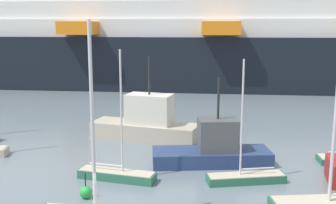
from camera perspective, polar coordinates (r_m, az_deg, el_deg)
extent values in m
cylinder|color=silver|center=(17.33, -10.64, -2.60)|extent=(0.15, 0.15, 8.40)
cube|color=#2D6B51|center=(23.76, 10.95, -10.58)|extent=(4.57, 2.38, 0.45)
cube|color=beige|center=(23.67, 10.97, -10.02)|extent=(4.38, 2.24, 0.04)
cylinder|color=silver|center=(22.63, 10.41, -2.33)|extent=(0.11, 0.11, 6.57)
cylinder|color=silver|center=(23.77, 12.50, -9.15)|extent=(1.94, 0.69, 0.09)
cube|color=#2D6B51|center=(23.92, -7.24, -10.26)|extent=(4.66, 1.56, 0.50)
cube|color=beige|center=(23.83, -7.26, -9.66)|extent=(4.47, 1.45, 0.04)
cylinder|color=silver|center=(22.71, -6.61, -1.47)|extent=(0.11, 0.11, 7.03)
cylinder|color=silver|center=(23.98, -8.74, -8.73)|extent=(2.05, 0.31, 0.09)
cube|color=navy|center=(26.43, 6.13, -7.71)|extent=(7.91, 4.14, 0.91)
cube|color=#4C5156|center=(26.07, 7.02, -4.58)|extent=(2.80, 2.39, 2.06)
cylinder|color=#262626|center=(25.55, 7.14, 0.52)|extent=(0.15, 0.15, 2.64)
cube|color=#BCB29E|center=(31.80, -3.32, -4.13)|extent=(8.64, 3.67, 1.30)
cube|color=silver|center=(31.25, -2.64, -1.00)|extent=(3.71, 2.39, 2.30)
cylinder|color=#262626|center=(30.83, -2.69, 3.77)|extent=(0.17, 0.17, 2.93)
sphere|color=green|center=(21.75, -11.53, -12.37)|extent=(0.65, 0.65, 0.65)
cylinder|color=black|center=(21.50, -11.60, -10.70)|extent=(0.06, 0.06, 0.70)
cube|color=black|center=(62.24, 7.27, 5.87)|extent=(134.25, 26.72, 7.33)
cube|color=white|center=(62.03, 7.38, 10.36)|extent=(123.46, 23.84, 2.40)
cube|color=white|center=(62.07, 7.43, 12.57)|extent=(116.06, 22.41, 2.40)
cube|color=orange|center=(55.30, -12.54, 10.17)|extent=(5.02, 4.02, 1.68)
cube|color=orange|center=(52.33, 7.51, 10.32)|extent=(5.02, 4.02, 1.68)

